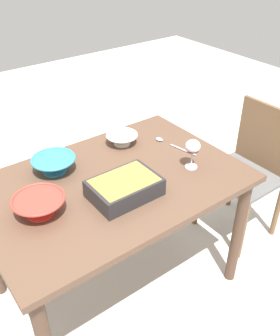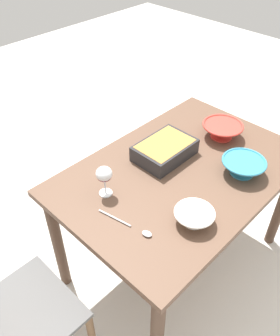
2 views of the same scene
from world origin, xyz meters
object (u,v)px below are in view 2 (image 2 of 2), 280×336
object	(u,v)px
small_bowl	(222,130)
serving_bowl	(243,166)
wine_glass	(104,175)
serving_spoon	(135,228)
chair	(10,320)
dining_table	(180,185)
mixing_bowl	(194,216)
casserole_dish	(165,149)

from	to	relation	value
small_bowl	serving_bowl	world-z (taller)	small_bowl
wine_glass	serving_spoon	xyz separation A→B (m)	(0.06, 0.25, -0.10)
wine_glass	small_bowl	bearing A→B (deg)	170.80
chair	wine_glass	distance (m)	0.71
chair	serving_bowl	size ratio (longest dim) A/B	4.01
dining_table	wine_glass	bearing A→B (deg)	-20.87
mixing_bowl	serving_spoon	world-z (taller)	mixing_bowl
wine_glass	serving_spoon	bearing A→B (deg)	77.10
dining_table	small_bowl	world-z (taller)	small_bowl
small_bowl	wine_glass	bearing A→B (deg)	-9.20
chair	casserole_dish	size ratio (longest dim) A/B	2.86
dining_table	chair	xyz separation A→B (m)	(0.98, -0.09, -0.16)
chair	dining_table	bearing A→B (deg)	175.01
wine_glass	serving_bowl	size ratio (longest dim) A/B	0.71
serving_bowl	casserole_dish	bearing A→B (deg)	-65.30
wine_glass	mixing_bowl	bearing A→B (deg)	110.12
casserole_dish	mixing_bowl	distance (m)	0.46
small_bowl	serving_spoon	distance (m)	0.82
small_bowl	serving_spoon	xyz separation A→B (m)	(0.81, 0.12, -0.04)
chair	serving_spoon	bearing A→B (deg)	161.09
small_bowl	serving_spoon	size ratio (longest dim) A/B	0.83
small_bowl	serving_bowl	xyz separation A→B (m)	(0.19, 0.25, -0.00)
mixing_bowl	chair	bearing A→B (deg)	-24.46
small_bowl	serving_spoon	world-z (taller)	small_bowl
wine_glass	serving_bowl	world-z (taller)	wine_glass
dining_table	chair	size ratio (longest dim) A/B	1.44
mixing_bowl	wine_glass	bearing A→B (deg)	-69.88
mixing_bowl	small_bowl	xyz separation A→B (m)	(-0.61, -0.28, 0.01)
small_bowl	mixing_bowl	bearing A→B (deg)	24.36
mixing_bowl	small_bowl	distance (m)	0.67
wine_glass	serving_spoon	size ratio (longest dim) A/B	0.57
chair	mixing_bowl	bearing A→B (deg)	155.54
mixing_bowl	serving_spoon	distance (m)	0.26
wine_glass	casserole_dish	xyz separation A→B (m)	(-0.40, 0.01, -0.06)
chair	serving_bowl	world-z (taller)	chair
mixing_bowl	dining_table	bearing A→B (deg)	-132.49
mixing_bowl	serving_spoon	size ratio (longest dim) A/B	0.64
chair	wine_glass	world-z (taller)	wine_glass
chair	mixing_bowl	distance (m)	0.88
dining_table	wine_glass	xyz separation A→B (m)	(0.38, -0.14, 0.21)
dining_table	serving_spoon	bearing A→B (deg)	13.07
chair	serving_bowl	xyz separation A→B (m)	(-1.17, 0.32, 0.31)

